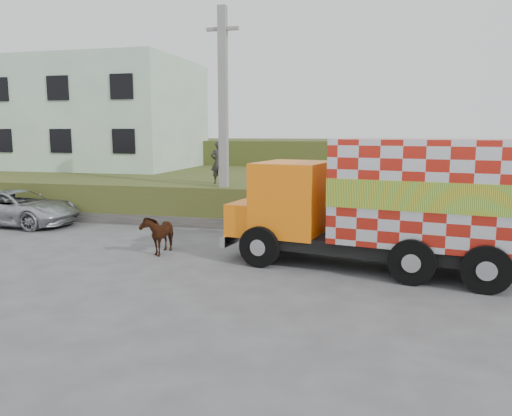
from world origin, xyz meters
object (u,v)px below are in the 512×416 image
(cow, at_px, (159,233))
(pedestrian, at_px, (218,163))
(utility_pole, at_px, (223,117))
(suv, at_px, (18,208))
(cargo_truck, at_px, (387,203))

(cow, xyz_separation_m, pedestrian, (0.03, 5.55, 1.76))
(utility_pole, distance_m, suv, 8.65)
(cargo_truck, xyz_separation_m, suv, (-13.65, 2.93, -1.07))
(suv, height_order, pedestrian, pedestrian)
(utility_pole, bearing_deg, cargo_truck, -38.14)
(pedestrian, bearing_deg, suv, 5.97)
(cargo_truck, height_order, cow, cargo_truck)
(cow, height_order, suv, suv)
(utility_pole, height_order, suv, utility_pole)
(cargo_truck, height_order, pedestrian, cargo_truck)
(suv, relative_size, pedestrian, 2.84)
(cow, relative_size, suv, 0.29)
(utility_pole, bearing_deg, suv, -167.79)
(cow, relative_size, pedestrian, 0.82)
(suv, bearing_deg, cargo_truck, -100.09)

